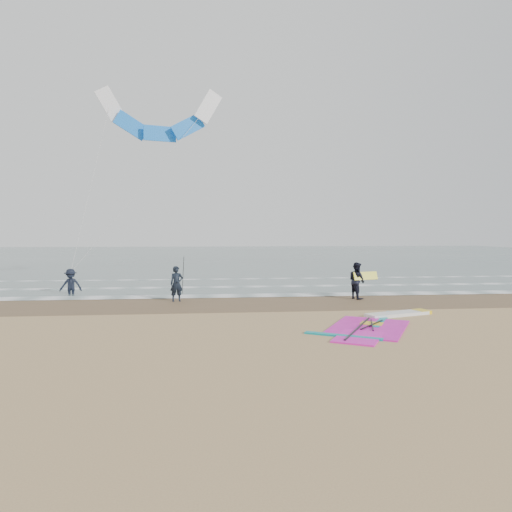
{
  "coord_description": "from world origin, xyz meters",
  "views": [
    {
      "loc": [
        -2.77,
        -14.65,
        3.23
      ],
      "look_at": [
        -0.8,
        5.0,
        2.2
      ],
      "focal_mm": 32.0,
      "sensor_mm": 36.0,
      "label": 1
    }
  ],
  "objects": [
    {
      "name": "wet_sand_band",
      "position": [
        0.0,
        6.0,
        0.0
      ],
      "size": [
        120.0,
        5.0,
        0.01
      ],
      "primitive_type": "cube",
      "color": "brown",
      "rests_on": "ground"
    },
    {
      "name": "person_standing",
      "position": [
        -4.35,
        6.73,
        0.83
      ],
      "size": [
        0.69,
        0.55,
        1.66
      ],
      "primitive_type": "imported",
      "rotation": [
        0.0,
        0.0,
        0.28
      ],
      "color": "black",
      "rests_on": "ground"
    },
    {
      "name": "sea_water",
      "position": [
        0.0,
        48.0,
        0.01
      ],
      "size": [
        120.0,
        80.0,
        0.02
      ],
      "primitive_type": "cube",
      "color": "#47605E",
      "rests_on": "ground"
    },
    {
      "name": "person_wading",
      "position": [
        -9.95,
        9.54,
        0.85
      ],
      "size": [
        1.12,
        0.67,
        1.7
      ],
      "primitive_type": "imported",
      "rotation": [
        0.0,
        0.0,
        0.04
      ],
      "color": "black",
      "rests_on": "ground"
    },
    {
      "name": "surf_kite",
      "position": [
        -5.61,
        11.92,
        9.59
      ],
      "size": [
        7.91,
        2.73,
        10.29
      ],
      "color": "white",
      "rests_on": "ground"
    },
    {
      "name": "held_pole",
      "position": [
        -4.05,
        6.73,
        1.21
      ],
      "size": [
        0.17,
        0.86,
        1.82
      ],
      "color": "black",
      "rests_on": "ground"
    },
    {
      "name": "windsurf_rig",
      "position": [
        3.08,
        0.66,
        0.04
      ],
      "size": [
        5.74,
        5.43,
        0.14
      ],
      "color": "white",
      "rests_on": "ground"
    },
    {
      "name": "ground",
      "position": [
        0.0,
        0.0,
        0.0
      ],
      "size": [
        120.0,
        120.0,
        0.0
      ],
      "primitive_type": "plane",
      "color": "tan",
      "rests_on": "ground"
    },
    {
      "name": "person_walking",
      "position": [
        4.27,
        6.71,
        0.89
      ],
      "size": [
        0.94,
        1.05,
        1.78
      ],
      "primitive_type": "imported",
      "rotation": [
        0.0,
        0.0,
        1.93
      ],
      "color": "black",
      "rests_on": "ground"
    },
    {
      "name": "carried_kiteboard",
      "position": [
        4.67,
        6.61,
        1.13
      ],
      "size": [
        1.3,
        0.51,
        0.39
      ],
      "color": "yellow",
      "rests_on": "ground"
    },
    {
      "name": "foam_waterline",
      "position": [
        0.0,
        10.44,
        0.03
      ],
      "size": [
        120.0,
        9.15,
        0.02
      ],
      "color": "white",
      "rests_on": "ground"
    }
  ]
}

